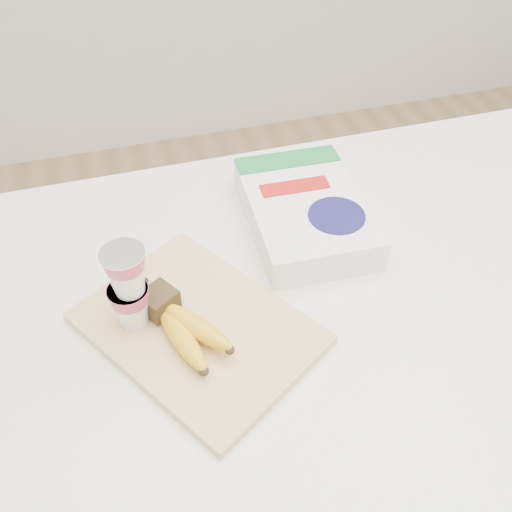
# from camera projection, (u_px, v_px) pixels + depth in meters

# --- Properties ---
(room) EXTENTS (4.00, 4.00, 4.00)m
(room) POSITION_uv_depth(u_px,v_px,m) (396.00, 58.00, 0.61)
(room) COLOR tan
(room) RESTS_ON ground
(table) EXTENTS (1.28, 0.85, 0.96)m
(table) POSITION_uv_depth(u_px,v_px,m) (326.00, 444.00, 1.23)
(table) COLOR white
(table) RESTS_ON ground
(cutting_board) EXTENTS (0.38, 0.41, 0.02)m
(cutting_board) POSITION_uv_depth(u_px,v_px,m) (198.00, 328.00, 0.84)
(cutting_board) COLOR #E5C67D
(cutting_board) RESTS_ON table
(bananas) EXTENTS (0.13, 0.17, 0.05)m
(bananas) POSITION_uv_depth(u_px,v_px,m) (182.00, 325.00, 0.81)
(bananas) COLOR #382816
(bananas) RESTS_ON cutting_board
(yogurt_stack) EXTENTS (0.06, 0.06, 0.14)m
(yogurt_stack) POSITION_uv_depth(u_px,v_px,m) (128.00, 287.00, 0.78)
(yogurt_stack) COLOR white
(yogurt_stack) RESTS_ON cutting_board
(cereal_box) EXTENTS (0.20, 0.29, 0.06)m
(cereal_box) POSITION_uv_depth(u_px,v_px,m) (305.00, 212.00, 0.99)
(cereal_box) COLOR white
(cereal_box) RESTS_ON table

